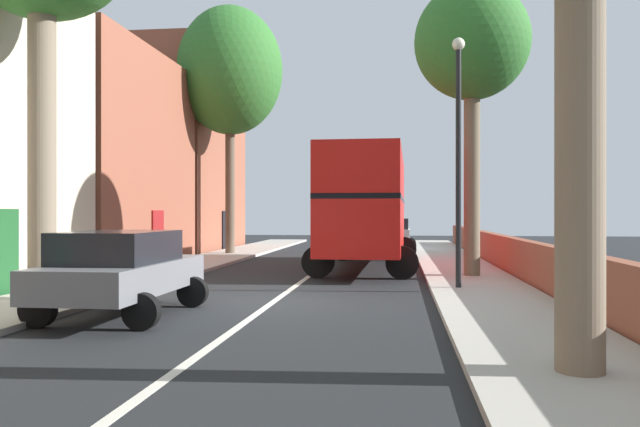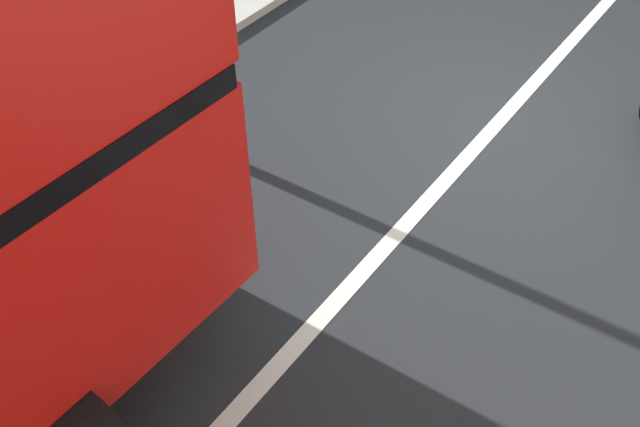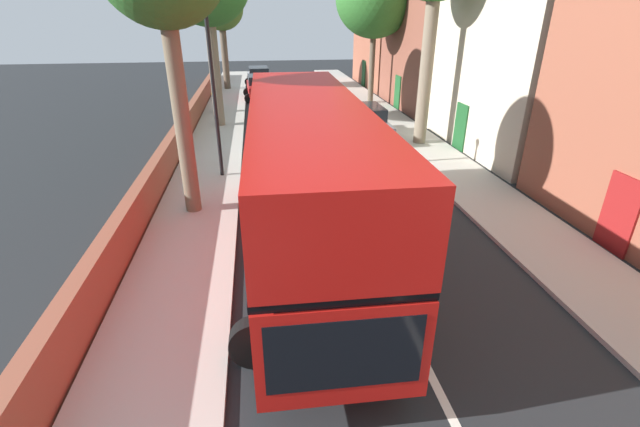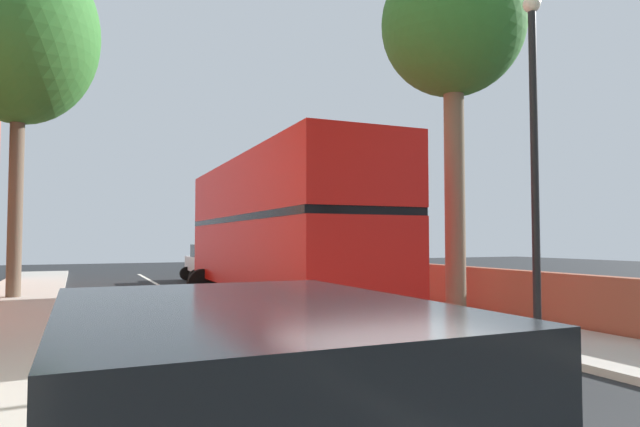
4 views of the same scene
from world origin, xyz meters
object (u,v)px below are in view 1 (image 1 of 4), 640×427
at_px(parked_car_grey_left_1, 121,268).
at_px(parked_car_white_right_3, 392,232).
at_px(double_decker_bus, 368,203).
at_px(street_tree_left_0, 230,72).
at_px(street_tree_right_1, 472,46).
at_px(lamppost_right, 458,142).

relative_size(parked_car_grey_left_1, parked_car_white_right_3, 1.07).
bearing_deg(parked_car_grey_left_1, parked_car_white_right_3, 77.35).
distance_m(parked_car_grey_left_1, parked_car_white_right_3, 22.83).
distance_m(double_decker_bus, street_tree_left_0, 11.00).
xyz_separation_m(parked_car_grey_left_1, street_tree_right_1, (7.50, 7.84, 6.10)).
xyz_separation_m(street_tree_left_0, lamppost_right, (9.34, -12.55, -4.83)).
height_order(parked_car_grey_left_1, lamppost_right, lamppost_right).
distance_m(street_tree_left_0, street_tree_right_1, 13.82).
bearing_deg(parked_car_grey_left_1, double_decker_bus, 69.46).
relative_size(parked_car_white_right_3, lamppost_right, 0.64).
xyz_separation_m(double_decker_bus, lamppost_right, (2.60, -6.54, 1.45)).
bearing_deg(lamppost_right, parked_car_white_right_3, 95.84).
height_order(double_decker_bus, parked_car_grey_left_1, double_decker_bus).
xyz_separation_m(parked_car_grey_left_1, lamppost_right, (6.80, 4.66, 2.87)).
height_order(parked_car_grey_left_1, parked_car_white_right_3, parked_car_white_right_3).
xyz_separation_m(street_tree_left_0, street_tree_right_1, (10.04, -9.37, -1.60)).
height_order(double_decker_bus, street_tree_left_0, street_tree_left_0).
xyz_separation_m(double_decker_bus, parked_car_white_right_3, (0.80, 11.07, -1.39)).
xyz_separation_m(street_tree_right_1, lamppost_right, (-0.70, -3.18, -3.24)).
relative_size(street_tree_left_0, street_tree_right_1, 1.31).
distance_m(parked_car_grey_left_1, lamppost_right, 8.73).
relative_size(parked_car_grey_left_1, street_tree_right_1, 0.49).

